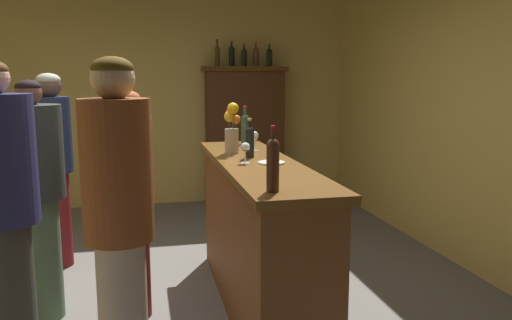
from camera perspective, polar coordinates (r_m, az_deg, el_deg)
name	(u,v)px	position (r m, az deg, el deg)	size (l,w,h in m)	color
floor	(176,304)	(3.92, -8.97, -15.72)	(8.10, 8.10, 0.00)	#67635C
wall_back	(157,90)	(6.73, -11.13, 7.73)	(5.14, 0.12, 2.98)	tan
wall_right	(495,98)	(4.51, 25.36, 6.37)	(0.12, 6.35, 2.98)	tan
bar_counter	(258,236)	(3.62, 0.18, -8.52)	(0.53, 2.25, 1.08)	brown
display_cabinet	(245,133)	(6.62, -1.28, 3.03)	(1.08, 0.36, 1.79)	#442312
wine_bottle_syrah	(245,127)	(4.42, -1.23, 3.75)	(0.07, 0.07, 0.33)	#30462F
wine_bottle_pinot	(250,140)	(3.64, -0.72, 2.26)	(0.06, 0.06, 0.28)	black
wine_bottle_merlot	(273,162)	(2.54, 1.91, -0.27)	(0.07, 0.07, 0.34)	#4C2C1F
wine_glass_front	(255,137)	(3.98, -0.17, 2.65)	(0.06, 0.06, 0.16)	white
wine_glass_mid	(245,148)	(3.39, -1.22, 1.31)	(0.07, 0.07, 0.14)	white
flower_arrangement	(232,127)	(3.84, -2.73, 3.76)	(0.13, 0.15, 0.39)	tan
cheese_plate	(271,163)	(3.40, 1.75, -0.30)	(0.18, 0.18, 0.01)	white
display_bottle_left	(217,55)	(6.53, -4.39, 11.73)	(0.06, 0.06, 0.34)	#453416
display_bottle_midleft	(232,55)	(6.56, -2.76, 11.71)	(0.08, 0.08, 0.32)	black
display_bottle_center	(244,57)	(6.59, -1.36, 11.57)	(0.07, 0.07, 0.29)	black
display_bottle_midright	(256,56)	(6.62, -0.01, 11.66)	(0.08, 0.08, 0.32)	#4B2D20
display_bottle_right	(269,57)	(6.66, 1.52, 11.55)	(0.08, 0.08, 0.28)	black
patron_near_entrance	(131,195)	(3.52, -13.92, -3.82)	(0.31, 0.31, 1.57)	maroon
patron_redhead	(2,211)	(3.02, -26.73, -5.14)	(0.38, 0.38, 1.74)	#34352C
patron_in_navy	(53,161)	(4.69, -21.89, -0.07)	(0.33, 0.33, 1.69)	maroon
patron_by_cabinet	(35,192)	(3.70, -23.62, -3.37)	(0.39, 0.39, 1.64)	#496549
patron_tall	(119,222)	(2.51, -15.20, -6.71)	(0.33, 0.33, 1.75)	#B09F92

